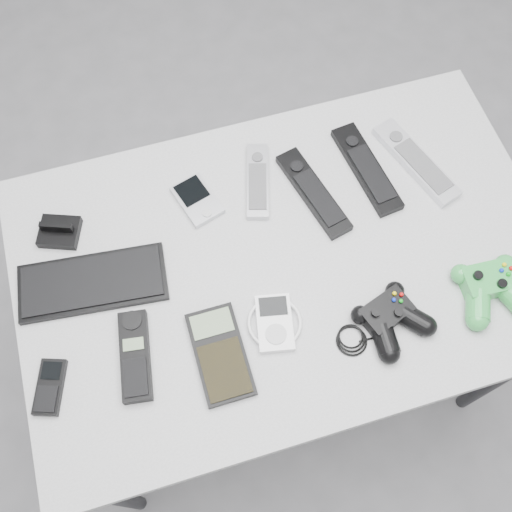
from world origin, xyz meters
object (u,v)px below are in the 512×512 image
object	(u,v)px
calculator	(220,354)
controller_green	(492,287)
pda_keyboard	(93,282)
remote_black_a	(313,192)
remote_silver_a	(258,181)
pda	(197,200)
remote_silver_b	(416,161)
mp3_player	(275,323)
desk	(285,271)
controller_black	(391,317)
cordless_handset	(135,356)
mobile_phone	(50,387)
remote_black_b	(367,168)

from	to	relation	value
calculator	controller_green	world-z (taller)	controller_green
pda_keyboard	remote_black_a	bearing A→B (deg)	14.20
remote_silver_a	pda	bearing A→B (deg)	-160.21
remote_black_a	remote_silver_b	xyz separation A→B (m)	(0.23, 0.01, 0.00)
controller_green	calculator	bearing A→B (deg)	-179.24
pda_keyboard	calculator	size ratio (longest dim) A/B	1.57
pda	remote_silver_b	bearing A→B (deg)	-22.03
pda_keyboard	mp3_player	world-z (taller)	mp3_player
desk	remote_black_a	bearing A→B (deg)	51.62
remote_silver_a	calculator	world-z (taller)	remote_silver_a
pda	controller_black	distance (m)	0.46
desk	mp3_player	world-z (taller)	mp3_player
pda	remote_black_a	size ratio (longest dim) A/B	0.49
remote_silver_a	controller_black	size ratio (longest dim) A/B	0.81
remote_black_a	controller_green	world-z (taller)	controller_green
controller_green	cordless_handset	bearing A→B (deg)	178.04
desk	mobile_phone	distance (m)	0.51
calculator	controller_black	xyz separation A→B (m)	(0.32, -0.03, 0.01)
calculator	mp3_player	xyz separation A→B (m)	(0.11, 0.03, 0.00)
pda	remote_black_b	xyz separation A→B (m)	(0.36, -0.03, 0.00)
remote_silver_a	mp3_player	distance (m)	0.31
pda	mobile_phone	bearing A→B (deg)	-156.17
pda_keyboard	controller_green	world-z (taller)	controller_green
desk	remote_black_a	xyz separation A→B (m)	(0.10, 0.12, 0.07)
remote_silver_b	mp3_player	bearing A→B (deg)	-164.69
cordless_handset	mp3_player	bearing A→B (deg)	5.68
mp3_player	remote_black_a	bearing A→B (deg)	68.49
remote_silver_a	mp3_player	size ratio (longest dim) A/B	1.61
pda_keyboard	pda	bearing A→B (deg)	32.74
remote_black_a	remote_silver_b	size ratio (longest dim) A/B	0.96
remote_black_a	remote_black_b	bearing A→B (deg)	-3.04
calculator	controller_green	xyz separation A→B (m)	(0.53, -0.03, 0.01)
remote_silver_b	controller_green	world-z (taller)	controller_green
pda_keyboard	cordless_handset	distance (m)	0.18
mp3_player	controller_green	bearing A→B (deg)	4.18
desk	remote_black_a	world-z (taller)	remote_black_a
remote_silver_a	calculator	xyz separation A→B (m)	(-0.17, -0.34, -0.00)
remote_silver_a	remote_silver_b	xyz separation A→B (m)	(0.34, -0.05, 0.00)
remote_silver_b	mp3_player	xyz separation A→B (m)	(-0.40, -0.26, -0.00)
remote_black_a	calculator	world-z (taller)	remote_black_a
controller_black	remote_black_b	bearing A→B (deg)	57.91
desk	mp3_player	xyz separation A→B (m)	(-0.06, -0.12, 0.07)
mp3_player	controller_green	xyz separation A→B (m)	(0.42, -0.05, 0.01)
mobile_phone	cordless_handset	bearing A→B (deg)	22.79
cordless_handset	controller_black	size ratio (longest dim) A/B	0.76
desk	controller_black	world-z (taller)	controller_black
pda	remote_silver_a	bearing A→B (deg)	-13.30
remote_silver_a	remote_silver_b	distance (m)	0.34
remote_silver_b	cordless_handset	distance (m)	0.70
remote_black_b	mobile_phone	size ratio (longest dim) A/B	2.25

